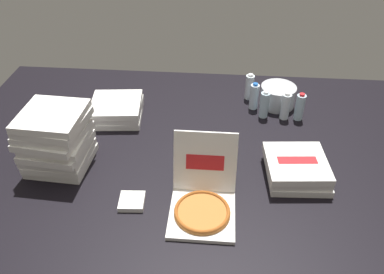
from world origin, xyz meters
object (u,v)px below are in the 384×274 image
pizza_stack_right_mid (297,168)px  water_bottle_4 (300,107)px  water_bottle_1 (264,105)px  water_bottle_3 (285,106)px  water_bottle_2 (254,96)px  napkin_pile (132,201)px  ice_bucket (278,96)px  open_pizza_box (203,198)px  pizza_stack_left_mid (56,139)px  water_bottle_0 (249,87)px  pizza_stack_left_far (117,109)px

pizza_stack_right_mid → water_bottle_4: 0.63m
water_bottle_1 → water_bottle_3: size_ratio=1.00×
water_bottle_2 → napkin_pile: (-0.71, -1.04, -0.08)m
water_bottle_1 → water_bottle_3: same height
water_bottle_4 → napkin_pile: (-1.03, -0.92, -0.08)m
ice_bucket → napkin_pile: (-0.89, -1.09, -0.06)m
water_bottle_4 → water_bottle_1: bearing=177.5°
pizza_stack_right_mid → napkin_pile: 0.98m
water_bottle_3 → ice_bucket: bearing=102.1°
open_pizza_box → water_bottle_1: size_ratio=2.22×
water_bottle_1 → water_bottle_2: same height
open_pizza_box → ice_bucket: (0.50, 1.09, 0.01)m
open_pizza_box → water_bottle_1: 1.01m
open_pizza_box → water_bottle_3: (0.53, 0.92, 0.03)m
pizza_stack_right_mid → ice_bucket: (-0.04, 0.80, 0.01)m
pizza_stack_left_mid → water_bottle_1: (1.28, 0.64, -0.09)m
ice_bucket → water_bottle_2: water_bottle_2 is taller
ice_bucket → water_bottle_1: size_ratio=1.25×
pizza_stack_left_mid → pizza_stack_right_mid: pizza_stack_left_mid is taller
pizza_stack_left_mid → open_pizza_box: bearing=-18.2°
water_bottle_0 → water_bottle_4: same height
ice_bucket → water_bottle_0: size_ratio=1.25×
pizza_stack_left_mid → ice_bucket: (1.40, 0.80, -0.11)m
water_bottle_3 → napkin_pile: (-0.93, -0.92, -0.08)m
ice_bucket → pizza_stack_left_mid: bearing=-150.2°
water_bottle_4 → water_bottle_0: bearing=143.5°
water_bottle_0 → water_bottle_1: bearing=-68.3°
ice_bucket → napkin_pile: bearing=-129.2°
ice_bucket → water_bottle_1: bearing=-124.3°
pizza_stack_left_far → water_bottle_1: water_bottle_1 is taller
pizza_stack_left_mid → napkin_pile: pizza_stack_left_mid is taller
water_bottle_1 → pizza_stack_left_mid: bearing=-153.7°
pizza_stack_right_mid → pizza_stack_left_mid: bearing=-179.9°
open_pizza_box → pizza_stack_right_mid: (0.54, 0.30, -0.01)m
pizza_stack_left_mid → water_bottle_1: size_ratio=1.94×
open_pizza_box → pizza_stack_left_mid: size_ratio=1.14×
water_bottle_0 → water_bottle_4: size_ratio=1.00×
open_pizza_box → water_bottle_2: bearing=73.0°
water_bottle_0 → pizza_stack_right_mid: bearing=-74.1°
ice_bucket → water_bottle_2: size_ratio=1.25×
pizza_stack_left_mid → water_bottle_2: bearing=31.4°
water_bottle_3 → water_bottle_2: bearing=151.8°
pizza_stack_right_mid → water_bottle_0: (-0.25, 0.88, 0.04)m
pizza_stack_left_mid → napkin_pile: (0.50, -0.30, -0.18)m
open_pizza_box → water_bottle_3: size_ratio=2.22×
napkin_pile → water_bottle_2: bearing=55.5°
pizza_stack_right_mid → water_bottle_3: bearing=90.3°
pizza_stack_right_mid → water_bottle_3: (-0.00, 0.62, 0.04)m
pizza_stack_left_far → water_bottle_1: 1.07m
open_pizza_box → water_bottle_0: (0.29, 1.18, 0.03)m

